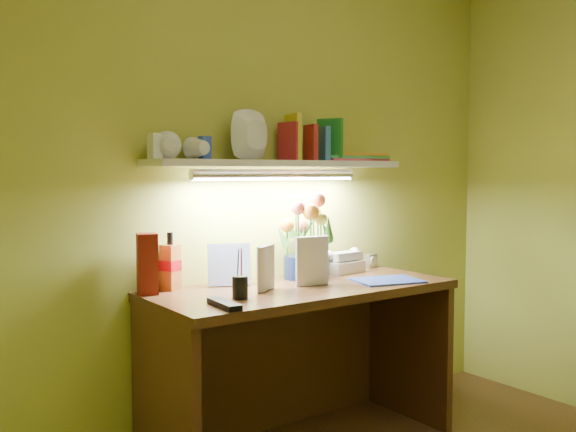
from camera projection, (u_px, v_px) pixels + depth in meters
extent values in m
cube|color=#3E1F11|center=(302.00, 367.00, 2.91)|extent=(1.40, 0.60, 0.75)
cube|color=#B1B0B5|center=(371.00, 261.00, 3.43)|extent=(0.08, 0.05, 0.07)
cube|color=#5B1209|center=(147.00, 264.00, 2.67)|extent=(0.10, 0.10, 0.26)
cylinder|color=black|center=(240.00, 279.00, 2.59)|extent=(0.08, 0.08, 0.16)
cube|color=black|center=(224.00, 304.00, 2.43)|extent=(0.07, 0.20, 0.02)
cube|color=blue|center=(387.00, 280.00, 3.00)|extent=(0.35, 0.29, 0.01)
imported|color=silver|center=(258.00, 271.00, 2.68)|extent=(0.14, 0.08, 0.20)
imported|color=silver|center=(296.00, 262.00, 2.85)|extent=(0.16, 0.05, 0.22)
cube|color=silver|center=(280.00, 164.00, 2.99)|extent=(1.30, 0.25, 0.03)
imported|color=silver|center=(170.00, 148.00, 2.64)|extent=(0.14, 0.14, 0.09)
imported|color=silver|center=(205.00, 149.00, 2.74)|extent=(0.12, 0.12, 0.09)
imported|color=silver|center=(258.00, 154.00, 2.91)|extent=(0.28, 0.28, 0.06)
cube|color=silver|center=(155.00, 146.00, 2.65)|extent=(0.06, 0.05, 0.11)
cube|color=blue|center=(205.00, 148.00, 2.80)|extent=(0.05, 0.04, 0.10)
cube|color=#A82025|center=(289.00, 141.00, 3.04)|extent=(0.04, 0.13, 0.18)
cube|color=gold|center=(293.00, 137.00, 3.06)|extent=(0.05, 0.14, 0.22)
cube|color=#3071B8|center=(324.00, 144.00, 3.16)|extent=(0.07, 0.12, 0.17)
cube|color=#1E812B|center=(330.00, 140.00, 3.18)|extent=(0.07, 0.13, 0.21)
cube|color=#A82025|center=(311.00, 143.00, 3.11)|extent=(0.05, 0.13, 0.17)
cube|color=#DB4A6D|center=(349.00, 160.00, 3.30)|extent=(0.37, 0.29, 0.01)
cube|color=#41B565|center=(350.00, 157.00, 3.30)|extent=(0.38, 0.32, 0.01)
cube|color=orange|center=(355.00, 155.00, 3.29)|extent=(0.34, 0.29, 0.01)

